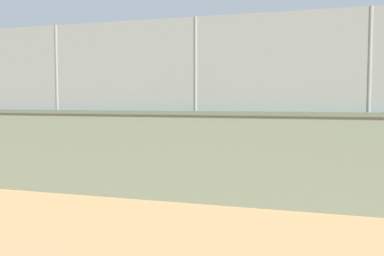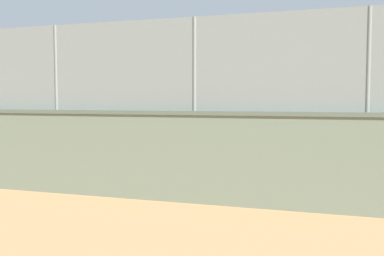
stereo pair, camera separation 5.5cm
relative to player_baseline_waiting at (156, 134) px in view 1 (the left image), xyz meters
The scene contains 7 objects.
ground_plane 9.04m from the player_baseline_waiting, 114.57° to the right, with size 260.00×260.00×0.00m, color tan.
perimeter_wall 5.38m from the player_baseline_waiting, 122.57° to the left, with size 31.50×1.58×1.77m.
fence_panel_on_wall 5.66m from the player_baseline_waiting, 122.57° to the left, with size 30.93×1.22×1.79m.
player_baseline_waiting is the anchor object (origin of this frame).
player_near_wall_returning 6.36m from the player_baseline_waiting, 106.38° to the right, with size 1.23×0.71×1.50m.
player_crossing_court 7.67m from the player_baseline_waiting, 78.06° to the right, with size 0.95×0.90×1.47m.
sports_ball 2.74m from the player_baseline_waiting, 60.28° to the left, with size 0.17×0.17×0.17m, color #3399D8.
Camera 1 is at (-1.83, 20.47, 1.98)m, focal length 39.95 mm.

